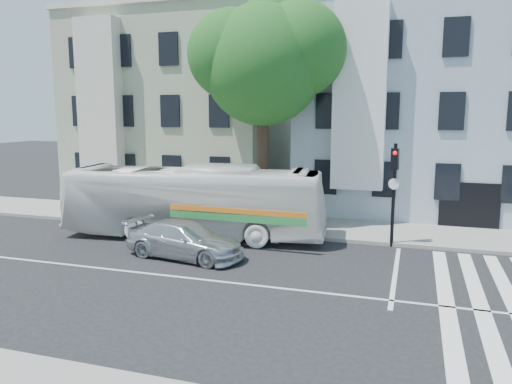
% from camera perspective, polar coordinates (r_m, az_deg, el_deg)
% --- Properties ---
extents(ground, '(120.00, 120.00, 0.00)m').
position_cam_1_polar(ground, '(16.74, -7.93, -9.70)').
color(ground, black).
rests_on(ground, ground).
extents(sidewalk_far, '(80.00, 4.00, 0.15)m').
position_cam_1_polar(sidewalk_far, '(23.89, 0.40, -3.64)').
color(sidewalk_far, gray).
rests_on(sidewalk_far, ground).
extents(building_left, '(12.00, 10.00, 11.00)m').
position_cam_1_polar(building_left, '(32.39, -7.85, 9.34)').
color(building_left, '#9DA489').
rests_on(building_left, ground).
extents(building_right, '(12.00, 10.00, 11.00)m').
position_cam_1_polar(building_right, '(29.23, 18.10, 8.99)').
color(building_right, '#9BADB8').
rests_on(building_right, ground).
extents(street_tree, '(7.30, 5.90, 11.10)m').
position_cam_1_polar(street_tree, '(24.10, 1.10, 15.03)').
color(street_tree, '#2D2116').
rests_on(street_tree, ground).
extents(bus, '(3.94, 11.47, 3.13)m').
position_cam_1_polar(bus, '(21.54, -7.10, -1.10)').
color(bus, white).
rests_on(bus, ground).
extents(sedan, '(2.54, 4.85, 1.34)m').
position_cam_1_polar(sedan, '(18.83, -8.13, -5.42)').
color(sedan, silver).
rests_on(sedan, ground).
extents(hedge, '(8.44, 2.94, 0.70)m').
position_cam_1_polar(hedge, '(22.92, -5.64, -3.15)').
color(hedge, '#356220').
rests_on(hedge, sidewalk_far).
extents(traffic_signal, '(0.43, 0.53, 4.15)m').
position_cam_1_polar(traffic_signal, '(20.37, 15.50, 1.22)').
color(traffic_signal, black).
rests_on(traffic_signal, ground).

